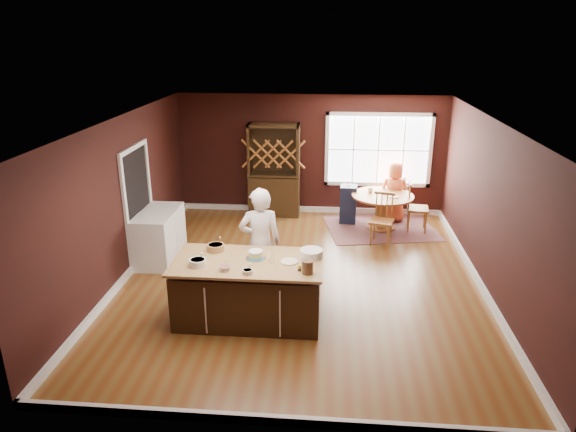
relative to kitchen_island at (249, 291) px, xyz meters
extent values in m
plane|color=brown|center=(0.68, 1.31, -0.44)|extent=(7.00, 7.00, 0.00)
plane|color=white|center=(0.68, 1.31, 2.26)|extent=(7.00, 7.00, 0.00)
plane|color=black|center=(0.68, 4.81, 0.91)|extent=(6.00, 0.00, 6.00)
plane|color=black|center=(0.68, -2.19, 0.91)|extent=(6.00, 0.00, 6.00)
plane|color=black|center=(-2.32, 1.31, 0.91)|extent=(0.00, 7.00, 7.00)
plane|color=black|center=(3.68, 1.31, 0.91)|extent=(0.00, 7.00, 7.00)
cube|color=black|center=(0.00, 0.00, -0.02)|extent=(2.07, 1.04, 0.83)
cube|color=tan|center=(0.00, 0.00, 0.46)|extent=(2.15, 1.12, 0.04)
cylinder|color=brown|center=(2.25, 3.85, -0.42)|extent=(0.61, 0.61, 0.04)
cylinder|color=brown|center=(2.25, 3.85, -0.08)|extent=(0.22, 0.22, 0.67)
cylinder|color=brown|center=(2.25, 3.85, 0.29)|extent=(1.30, 1.30, 0.04)
imported|color=silver|center=(0.08, 0.69, 0.46)|extent=(0.73, 0.55, 1.80)
cylinder|color=silver|center=(-0.67, -0.20, 0.53)|extent=(0.24, 0.24, 0.09)
cylinder|color=tan|center=(-0.53, 0.32, 0.53)|extent=(0.26, 0.26, 0.10)
cylinder|color=white|center=(-0.27, -0.33, 0.51)|extent=(0.16, 0.16, 0.06)
cylinder|color=#F2E3CF|center=(0.06, -0.39, 0.51)|extent=(0.14, 0.14, 0.05)
cylinder|color=white|center=(0.34, -0.02, 0.56)|extent=(0.08, 0.08, 0.16)
cylinder|color=#EDE9BB|center=(0.59, 0.01, 0.49)|extent=(0.25, 0.25, 0.02)
cylinder|color=white|center=(0.89, 0.21, 0.54)|extent=(0.33, 0.33, 0.11)
cylinder|color=brown|center=(0.86, -0.32, 0.57)|extent=(0.16, 0.16, 0.19)
cube|color=brown|center=(2.25, 3.85, -0.43)|extent=(2.52, 2.11, 0.01)
imported|color=#E4683D|center=(2.55, 4.36, 0.23)|extent=(0.66, 0.43, 1.34)
cylinder|color=beige|center=(2.47, 3.72, 0.32)|extent=(0.22, 0.22, 0.02)
imported|color=silver|center=(2.00, 4.02, 0.36)|extent=(0.13, 0.13, 0.09)
cube|color=black|center=(-0.12, 4.53, 0.61)|extent=(1.14, 0.47, 2.09)
cube|color=white|center=(-1.96, 1.59, 0.03)|extent=(0.64, 0.62, 0.93)
cube|color=white|center=(-1.96, 2.23, 0.02)|extent=(0.63, 0.61, 0.92)
camera|label=1|loc=(1.13, -6.56, 3.57)|focal=32.00mm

